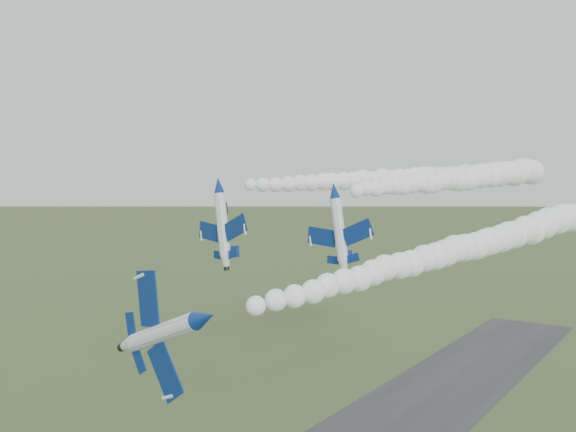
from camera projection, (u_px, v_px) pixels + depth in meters
name	position (u px, v px, depth m)	size (l,w,h in m)	color
jet_lead	(204.00, 318.00, 52.51)	(5.44, 14.13, 10.91)	white
smoke_trail_jet_lead	(460.00, 249.00, 82.39)	(4.68, 75.70, 4.68)	white
jet_pair_left	(218.00, 185.00, 88.76)	(10.90, 12.91, 3.43)	white
smoke_trail_jet_pair_left	(394.00, 179.00, 115.04)	(4.71, 71.33, 4.71)	white
jet_pair_right	(334.00, 190.00, 77.21)	(9.31, 11.26, 3.00)	white
smoke_trail_jet_pair_right	(464.00, 178.00, 104.54)	(4.98, 66.86, 4.98)	white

